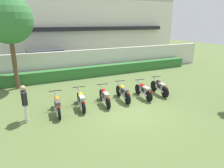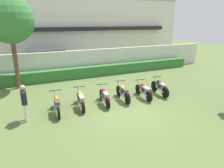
% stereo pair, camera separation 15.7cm
% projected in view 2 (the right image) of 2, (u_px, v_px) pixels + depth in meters
% --- Properties ---
extents(ground, '(60.00, 60.00, 0.00)m').
position_uv_depth(ground, '(126.00, 112.00, 9.49)').
color(ground, '#566B38').
extents(building, '(25.45, 6.50, 6.50)m').
position_uv_depth(building, '(60.00, 30.00, 21.25)').
color(building, silver).
rests_on(building, ground).
extents(compound_wall, '(24.18, 0.30, 1.98)m').
position_uv_depth(compound_wall, '(80.00, 63.00, 15.65)').
color(compound_wall, silver).
rests_on(compound_wall, ground).
extents(hedge_row, '(19.34, 0.70, 0.79)m').
position_uv_depth(hedge_row, '(83.00, 72.00, 15.22)').
color(hedge_row, '#337033').
rests_on(hedge_row, ground).
extents(parked_car, '(4.63, 2.35, 1.89)m').
position_uv_depth(parked_car, '(49.00, 61.00, 16.69)').
color(parked_car, navy).
rests_on(parked_car, ground).
extents(tree_near_inspector, '(2.81, 2.81, 5.60)m').
position_uv_depth(tree_near_inspector, '(10.00, 20.00, 11.68)').
color(tree_near_inspector, brown).
rests_on(tree_near_inspector, ground).
extents(motorcycle_in_row_0, '(0.60, 1.91, 0.96)m').
position_uv_depth(motorcycle_in_row_0, '(57.00, 104.00, 9.24)').
color(motorcycle_in_row_0, black).
rests_on(motorcycle_in_row_0, ground).
extents(motorcycle_in_row_1, '(0.60, 1.87, 0.94)m').
position_uv_depth(motorcycle_in_row_1, '(81.00, 99.00, 9.84)').
color(motorcycle_in_row_1, black).
rests_on(motorcycle_in_row_1, ground).
extents(motorcycle_in_row_2, '(0.60, 1.84, 0.95)m').
position_uv_depth(motorcycle_in_row_2, '(104.00, 96.00, 10.26)').
color(motorcycle_in_row_2, black).
rests_on(motorcycle_in_row_2, ground).
extents(motorcycle_in_row_3, '(0.60, 1.88, 0.97)m').
position_uv_depth(motorcycle_in_row_3, '(123.00, 92.00, 10.77)').
color(motorcycle_in_row_3, black).
rests_on(motorcycle_in_row_3, ground).
extents(motorcycle_in_row_4, '(0.60, 1.82, 0.95)m').
position_uv_depth(motorcycle_in_row_4, '(144.00, 90.00, 11.10)').
color(motorcycle_in_row_4, black).
rests_on(motorcycle_in_row_4, ground).
extents(motorcycle_in_row_5, '(0.60, 1.83, 0.97)m').
position_uv_depth(motorcycle_in_row_5, '(160.00, 87.00, 11.63)').
color(motorcycle_in_row_5, black).
rests_on(motorcycle_in_row_5, ground).
extents(inspector_person, '(0.22, 0.65, 1.60)m').
position_uv_depth(inspector_person, '(24.00, 100.00, 8.37)').
color(inspector_person, silver).
rests_on(inspector_person, ground).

